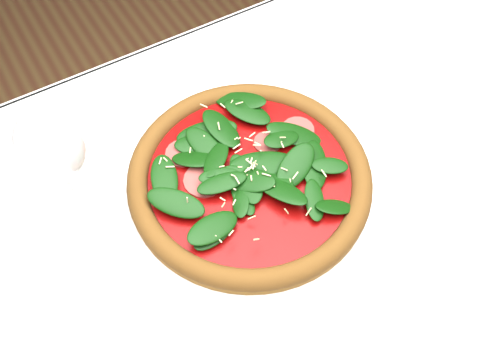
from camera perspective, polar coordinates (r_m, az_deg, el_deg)
dining_table at (r=0.81m, az=2.87°, el=-8.73°), size 1.21×0.81×0.75m
plate at (r=0.74m, az=0.99°, el=-0.38°), size 0.39×0.39×0.02m
pizza at (r=0.72m, az=1.02°, el=0.58°), size 0.35×0.35×0.04m
wine_glass at (r=0.65m, az=-19.48°, el=3.04°), size 0.08×0.08×0.19m
saucer_far at (r=0.95m, az=10.85°, el=14.01°), size 0.13×0.13×0.01m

